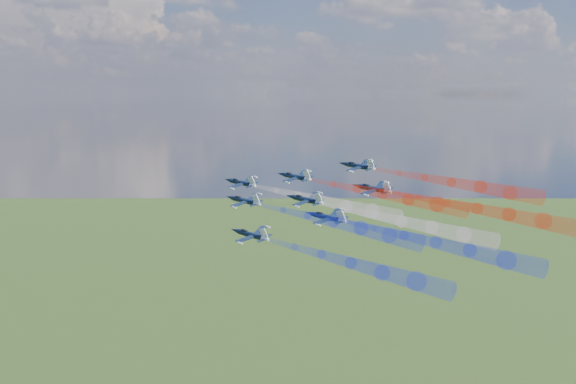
{
  "coord_description": "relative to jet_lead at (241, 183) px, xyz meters",
  "views": [
    {
      "loc": [
        -34.55,
        -167.43,
        150.31
      ],
      "look_at": [
        -1.72,
        -9.45,
        127.32
      ],
      "focal_mm": 42.83,
      "sensor_mm": 36.0,
      "label": 1
    }
  ],
  "objects": [
    {
      "name": "trail_inner_right",
      "position": [
        28.94,
        -24.55,
        -0.23
      ],
      "size": [
        29.03,
        35.6,
        7.74
      ],
      "primitive_type": null,
      "rotation": [
        0.08,
        -0.26,
        0.64
      ],
      "color": "red"
    },
    {
      "name": "jet_center_third",
      "position": [
        12.45,
        -18.6,
        -1.93
      ],
      "size": [
        14.34,
        14.7,
        6.05
      ],
      "primitive_type": null,
      "rotation": [
        0.08,
        -0.26,
        0.64
      ],
      "color": "black"
    },
    {
      "name": "jet_lead",
      "position": [
        0.0,
        0.0,
        0.0
      ],
      "size": [
        14.34,
        14.7,
        6.05
      ],
      "primitive_type": null,
      "rotation": [
        0.08,
        -0.26,
        0.64
      ],
      "color": "black"
    },
    {
      "name": "jet_outer_left",
      "position": [
        -2.26,
        -30.94,
        -7.11
      ],
      "size": [
        14.34,
        14.7,
        6.05
      ],
      "primitive_type": null,
      "rotation": [
        0.08,
        -0.26,
        0.64
      ],
      "color": "black"
    },
    {
      "name": "trail_rear_right",
      "position": [
        43.73,
        -41.43,
        -1.4
      ],
      "size": [
        29.03,
        35.6,
        7.74
      ],
      "primitive_type": null,
      "rotation": [
        0.08,
        -0.26,
        0.64
      ],
      "color": "red"
    },
    {
      "name": "trail_center_third",
      "position": [
        28.27,
        -38.81,
        -3.89
      ],
      "size": [
        29.03,
        35.6,
        7.74
      ],
      "primitive_type": null,
      "rotation": [
        0.08,
        -0.26,
        0.64
      ],
      "color": "white"
    },
    {
      "name": "trail_outer_right",
      "position": [
        44.34,
        -27.79,
        2.47
      ],
      "size": [
        29.03,
        35.6,
        7.74
      ],
      "primitive_type": null,
      "rotation": [
        0.08,
        -0.26,
        0.64
      ],
      "color": "red"
    },
    {
      "name": "jet_rear_left",
      "position": [
        13.85,
        -32.63,
        -3.64
      ],
      "size": [
        14.34,
        14.7,
        6.05
      ],
      "primitive_type": null,
      "rotation": [
        0.08,
        -0.26,
        0.64
      ],
      "color": "black"
    },
    {
      "name": "jet_inner_right",
      "position": [
        13.12,
        -4.34,
        1.74
      ],
      "size": [
        14.34,
        14.7,
        6.05
      ],
      "primitive_type": null,
      "rotation": [
        0.08,
        -0.26,
        0.64
      ],
      "color": "black"
    },
    {
      "name": "jet_rear_right",
      "position": [
        27.9,
        -21.23,
        0.56
      ],
      "size": [
        14.34,
        14.7,
        6.05
      ],
      "primitive_type": null,
      "rotation": [
        0.08,
        -0.26,
        0.64
      ],
      "color": "black"
    },
    {
      "name": "jet_inner_left",
      "position": [
        -1.37,
        -15.16,
        -2.26
      ],
      "size": [
        14.34,
        14.7,
        6.05
      ],
      "primitive_type": null,
      "rotation": [
        0.08,
        -0.26,
        0.64
      ],
      "color": "black"
    },
    {
      "name": "trail_inner_left",
      "position": [
        14.45,
        -35.36,
        -4.22
      ],
      "size": [
        29.03,
        35.6,
        7.74
      ],
      "primitive_type": null,
      "rotation": [
        0.08,
        -0.26,
        0.64
      ],
      "color": "#1929D7"
    },
    {
      "name": "jet_outer_right",
      "position": [
        28.51,
        -7.59,
        4.43
      ],
      "size": [
        14.34,
        14.7,
        6.05
      ],
      "primitive_type": null,
      "rotation": [
        0.08,
        -0.26,
        0.64
      ],
      "color": "black"
    },
    {
      "name": "trail_rear_left",
      "position": [
        29.67,
        -52.83,
        -5.6
      ],
      "size": [
        29.03,
        35.6,
        7.74
      ],
      "primitive_type": null,
      "rotation": [
        0.08,
        -0.26,
        0.64
      ],
      "color": "#1929D7"
    },
    {
      "name": "trail_outer_left",
      "position": [
        13.57,
        -51.14,
        -9.08
      ],
      "size": [
        29.03,
        35.6,
        7.74
      ],
      "primitive_type": null,
      "rotation": [
        0.08,
        -0.26,
        0.64
      ],
      "color": "#1929D7"
    },
    {
      "name": "trail_lead",
      "position": [
        15.82,
        -20.21,
        -1.96
      ],
      "size": [
        29.03,
        35.6,
        7.74
      ],
      "primitive_type": null,
      "rotation": [
        0.08,
        -0.26,
        0.64
      ],
      "color": "white"
    }
  ]
}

